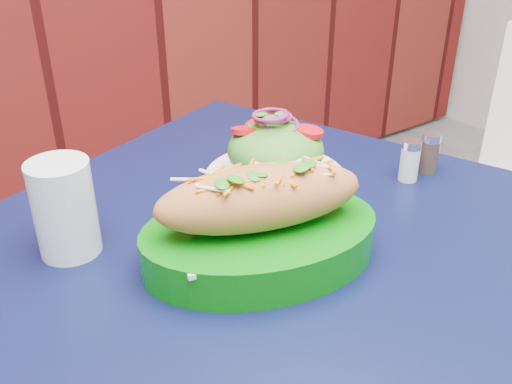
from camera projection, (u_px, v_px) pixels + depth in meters
cafe_table at (277, 312)px, 0.73m from camera, size 1.03×1.03×0.75m
banh_mi_basket at (260, 223)px, 0.66m from camera, size 0.33×0.26×0.13m
salad_plate at (275, 155)px, 0.84m from camera, size 0.21×0.21×0.11m
water_glass at (64, 208)px, 0.67m from camera, size 0.07×0.07×0.12m
salt_shaker at (410, 160)px, 0.85m from camera, size 0.03×0.03×0.06m
pepper_shaker at (429, 153)px, 0.87m from camera, size 0.03×0.03×0.06m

